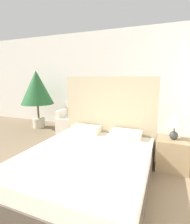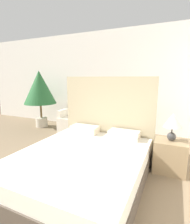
# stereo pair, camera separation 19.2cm
# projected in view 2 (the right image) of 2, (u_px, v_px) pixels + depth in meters

# --- Properties ---
(wall_back) EXTENTS (10.00, 0.06, 2.90)m
(wall_back) POSITION_uv_depth(u_px,v_px,m) (112.00, 81.00, 5.18)
(wall_back) COLOR white
(wall_back) RESTS_ON ground_plane
(bed) EXTENTS (1.85, 2.21, 1.57)m
(bed) POSITION_uv_depth(u_px,v_px,m) (85.00, 160.00, 2.72)
(bed) COLOR #4C4238
(bed) RESTS_ON ground_plane
(armchair_near_window_left) EXTENTS (0.65, 0.65, 0.86)m
(armchair_near_window_left) POSITION_uv_depth(u_px,v_px,m) (72.00, 122.00, 5.08)
(armchair_near_window_left) COLOR silver
(armchair_near_window_left) RESTS_ON ground_plane
(armchair_near_window_right) EXTENTS (0.65, 0.65, 0.86)m
(armchair_near_window_right) POSITION_uv_depth(u_px,v_px,m) (101.00, 125.00, 4.70)
(armchair_near_window_right) COLOR silver
(armchair_near_window_right) RESTS_ON ground_plane
(potted_palm) EXTENTS (0.99, 0.99, 1.77)m
(potted_palm) POSITION_uv_depth(u_px,v_px,m) (40.00, 89.00, 5.42)
(potted_palm) COLOR beige
(potted_palm) RESTS_ON ground_plane
(nightstand) EXTENTS (0.51, 0.39, 0.54)m
(nightstand) POSITION_uv_depth(u_px,v_px,m) (170.00, 156.00, 2.90)
(nightstand) COLOR #937A56
(nightstand) RESTS_ON ground_plane
(table_lamp) EXTENTS (0.28, 0.28, 0.46)m
(table_lamp) POSITION_uv_depth(u_px,v_px,m) (173.00, 123.00, 2.81)
(table_lamp) COLOR #333333
(table_lamp) RESTS_ON nightstand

